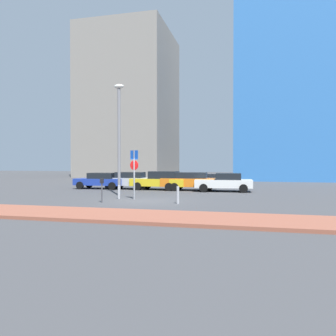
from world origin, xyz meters
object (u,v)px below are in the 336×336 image
at_px(parked_car_blue, 101,180).
at_px(parked_car_yellow, 160,180).
at_px(traffic_bollard_mid, 119,192).
at_px(parked_car_silver, 129,180).
at_px(traffic_bollard_near, 178,195).
at_px(parking_sign_post, 134,168).
at_px(parking_meter, 102,187).
at_px(street_lamp, 119,131).
at_px(parked_car_white, 225,182).
at_px(parked_car_orange, 190,181).

height_order(parked_car_blue, parked_car_yellow, parked_car_yellow).
height_order(parked_car_blue, traffic_bollard_mid, parked_car_blue).
relative_size(parked_car_silver, traffic_bollard_near, 4.51).
distance_m(parking_sign_post, traffic_bollard_mid, 1.80).
distance_m(parking_meter, street_lamp, 5.49).
bearing_deg(traffic_bollard_mid, parked_car_blue, 122.62).
distance_m(parking_sign_post, parking_meter, 2.55).
bearing_deg(parked_car_white, parking_sign_post, -125.00).
xyz_separation_m(parking_sign_post, traffic_bollard_mid, (-1.03, 0.06, -1.48)).
xyz_separation_m(parking_sign_post, parking_meter, (-1.20, -2.01, -1.01)).
height_order(parked_car_blue, parking_meter, parked_car_blue).
distance_m(parked_car_yellow, parking_sign_post, 7.46).
bearing_deg(parked_car_yellow, parking_meter, -95.03).
height_order(parked_car_blue, traffic_bollard_near, parked_car_blue).
distance_m(parked_car_blue, traffic_bollard_near, 12.25).
relative_size(parked_car_yellow, parking_sign_post, 1.53).
bearing_deg(parking_sign_post, parked_car_yellow, 92.89).
bearing_deg(street_lamp, parked_car_yellow, 74.21).
bearing_deg(street_lamp, parked_car_blue, 126.43).
distance_m(parked_car_silver, parked_car_orange, 5.28).
relative_size(parked_car_yellow, traffic_bollard_near, 4.81).
relative_size(parked_car_blue, parked_car_orange, 0.93).
bearing_deg(traffic_bollard_near, parked_car_orange, 96.09).
bearing_deg(parked_car_white, parked_car_blue, 178.89).
bearing_deg(parked_car_silver, parked_car_yellow, -4.16).
bearing_deg(parking_sign_post, parked_car_orange, 74.21).
height_order(parked_car_blue, parked_car_silver, parked_car_silver).
bearing_deg(parked_car_orange, parked_car_white, -8.46).
xyz_separation_m(parked_car_blue, parking_meter, (4.40, -9.22, 0.16)).
relative_size(parked_car_blue, parking_meter, 3.14).
bearing_deg(street_lamp, parked_car_orange, 53.22).
distance_m(parked_car_orange, traffic_bollard_mid, 8.00).
height_order(parked_car_yellow, street_lamp, street_lamp).
bearing_deg(traffic_bollard_near, parking_sign_post, 154.23).
relative_size(parked_car_orange, traffic_bollard_mid, 5.43).
relative_size(parked_car_blue, parking_sign_post, 1.42).
bearing_deg(parked_car_white, traffic_bollard_near, -102.35).
bearing_deg(parked_car_orange, street_lamp, -126.78).
xyz_separation_m(parked_car_blue, parked_car_silver, (2.42, 0.37, 0.04)).
bearing_deg(traffic_bollard_near, street_lamp, 143.70).
xyz_separation_m(parked_car_silver, parked_car_white, (8.08, -0.57, -0.03)).
relative_size(parked_car_yellow, parked_car_orange, 1.00).
distance_m(street_lamp, traffic_bollard_mid, 4.58).
bearing_deg(parked_car_silver, parked_car_white, -4.06).
xyz_separation_m(parked_car_silver, parked_car_yellow, (2.81, -0.20, 0.02)).
bearing_deg(parking_meter, traffic_bollard_mid, 85.35).
xyz_separation_m(parked_car_orange, street_lamp, (-3.95, -5.29, 3.65)).
distance_m(parked_car_orange, parked_car_white, 2.84).
relative_size(parked_car_blue, traffic_bollard_mid, 5.05).
relative_size(parked_car_silver, street_lamp, 0.57).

